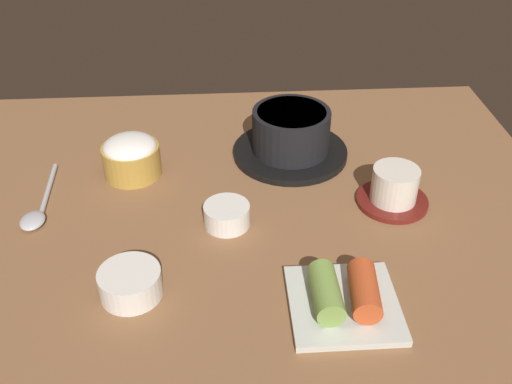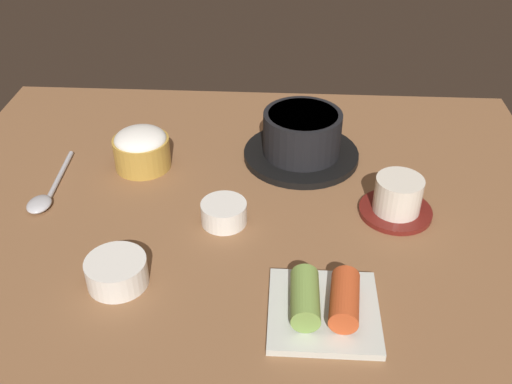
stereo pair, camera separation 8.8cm
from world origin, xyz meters
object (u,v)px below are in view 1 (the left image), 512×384
at_px(banchan_cup_center, 227,214).
at_px(side_bowl_near, 130,282).
at_px(kimchi_plate, 344,297).
at_px(spoon, 38,211).
at_px(rice_bowl, 131,156).
at_px(tea_cup_with_saucer, 394,188).
at_px(stone_pot, 291,135).

relative_size(banchan_cup_center, side_bowl_near, 0.85).
xyz_separation_m(kimchi_plate, spoon, (-0.42, 0.22, -0.01)).
bearing_deg(rice_bowl, tea_cup_with_saucer, -14.88).
relative_size(stone_pot, tea_cup_with_saucer, 1.80).
relative_size(stone_pot, spoon, 1.11).
xyz_separation_m(stone_pot, side_bowl_near, (-0.24, -0.32, -0.02)).
bearing_deg(banchan_cup_center, kimchi_plate, -51.35).
bearing_deg(stone_pot, spoon, -160.08).
bearing_deg(stone_pot, kimchi_plate, -85.90).
xyz_separation_m(tea_cup_with_saucer, banchan_cup_center, (-0.26, -0.04, -0.01)).
height_order(rice_bowl, tea_cup_with_saucer, rice_bowl).
bearing_deg(kimchi_plate, spoon, 152.89).
relative_size(banchan_cup_center, spoon, 0.38).
distance_m(banchan_cup_center, kimchi_plate, 0.22).
height_order(kimchi_plate, spoon, kimchi_plate).
distance_m(tea_cup_with_saucer, spoon, 0.54).
distance_m(tea_cup_with_saucer, kimchi_plate, 0.24).
bearing_deg(tea_cup_with_saucer, kimchi_plate, -118.70).
bearing_deg(kimchi_plate, side_bowl_near, 171.30).
height_order(banchan_cup_center, spoon, banchan_cup_center).
bearing_deg(side_bowl_near, banchan_cup_center, 47.22).
height_order(tea_cup_with_saucer, spoon, tea_cup_with_saucer).
height_order(rice_bowl, banchan_cup_center, rice_bowl).
bearing_deg(rice_bowl, spoon, -142.25).
relative_size(side_bowl_near, spoon, 0.45).
distance_m(rice_bowl, banchan_cup_center, 0.21).
distance_m(side_bowl_near, spoon, 0.24).
bearing_deg(banchan_cup_center, stone_pot, 58.44).
xyz_separation_m(stone_pot, kimchi_plate, (0.03, -0.36, -0.02)).
relative_size(rice_bowl, side_bowl_near, 1.17).
bearing_deg(rice_bowl, banchan_cup_center, -43.46).
relative_size(tea_cup_with_saucer, spoon, 0.62).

